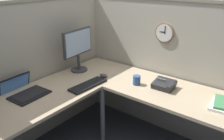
# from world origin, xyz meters

# --- Properties ---
(cubicle_wall_back) EXTENTS (2.57, 0.12, 1.58)m
(cubicle_wall_back) POSITION_xyz_m (-0.36, 0.87, 0.79)
(cubicle_wall_back) COLOR #A8A393
(cubicle_wall_back) RESTS_ON ground
(cubicle_wall_right) EXTENTS (0.12, 2.37, 1.58)m
(cubicle_wall_right) POSITION_xyz_m (0.87, -0.27, 0.79)
(cubicle_wall_right) COLOR #A8A393
(cubicle_wall_right) RESTS_ON ground
(desk) EXTENTS (2.35, 2.15, 0.73)m
(desk) POSITION_xyz_m (-0.15, -0.05, 0.63)
(desk) COLOR tan
(desk) RESTS_ON ground
(monitor) EXTENTS (0.46, 0.20, 0.50)m
(monitor) POSITION_xyz_m (0.30, 0.64, 1.02)
(monitor) COLOR #38383D
(monitor) RESTS_ON desk
(laptop) EXTENTS (0.36, 0.40, 0.22)m
(laptop) POSITION_xyz_m (-0.44, 0.65, 0.75)
(laptop) COLOR black
(laptop) RESTS_ON desk
(keyboard) EXTENTS (0.44, 0.16, 0.02)m
(keyboard) POSITION_xyz_m (0.06, 0.26, 0.74)
(keyboard) COLOR black
(keyboard) RESTS_ON desk
(computer_mouse) EXTENTS (0.06, 0.10, 0.03)m
(computer_mouse) POSITION_xyz_m (0.33, 0.28, 0.75)
(computer_mouse) COLOR #38383D
(computer_mouse) RESTS_ON desk
(office_phone) EXTENTS (0.19, 0.21, 0.11)m
(office_phone) POSITION_xyz_m (0.49, -0.39, 0.77)
(office_phone) COLOR #232326
(office_phone) RESTS_ON desk
(coffee_mug) EXTENTS (0.08, 0.08, 0.10)m
(coffee_mug) POSITION_xyz_m (0.40, -0.11, 0.78)
(coffee_mug) COLOR #2D4C8C
(coffee_mug) RESTS_ON desk
(wall_clock) EXTENTS (0.04, 0.22, 0.22)m
(wall_clock) POSITION_xyz_m (0.82, -0.19, 1.21)
(wall_clock) COLOR olive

